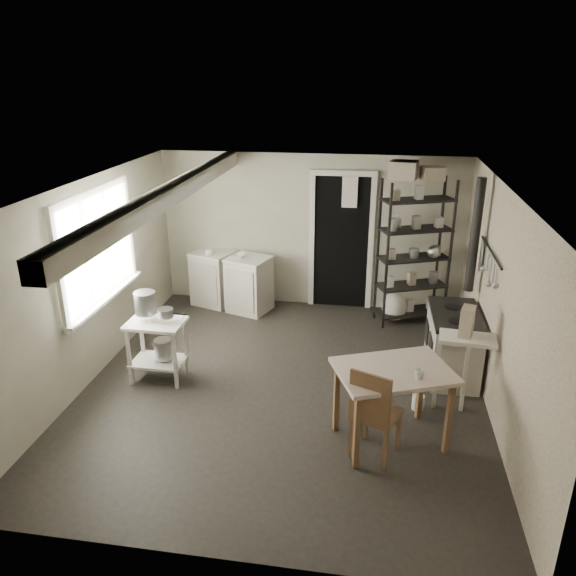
# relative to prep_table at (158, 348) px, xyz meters

# --- Properties ---
(floor) EXTENTS (5.00, 5.00, 0.00)m
(floor) POSITION_rel_prep_table_xyz_m (1.47, 0.06, -0.40)
(floor) COLOR black
(floor) RESTS_ON ground
(ceiling) EXTENTS (5.00, 5.00, 0.00)m
(ceiling) POSITION_rel_prep_table_xyz_m (1.47, 0.06, 1.90)
(ceiling) COLOR silver
(ceiling) RESTS_ON wall_back
(wall_back) EXTENTS (4.50, 0.02, 2.30)m
(wall_back) POSITION_rel_prep_table_xyz_m (1.47, 2.56, 0.75)
(wall_back) COLOR #B2AD97
(wall_back) RESTS_ON ground
(wall_front) EXTENTS (4.50, 0.02, 2.30)m
(wall_front) POSITION_rel_prep_table_xyz_m (1.47, -2.44, 0.75)
(wall_front) COLOR #B2AD97
(wall_front) RESTS_ON ground
(wall_left) EXTENTS (0.02, 5.00, 2.30)m
(wall_left) POSITION_rel_prep_table_xyz_m (-0.78, 0.06, 0.75)
(wall_left) COLOR #B2AD97
(wall_left) RESTS_ON ground
(wall_right) EXTENTS (0.02, 5.00, 2.30)m
(wall_right) POSITION_rel_prep_table_xyz_m (3.72, 0.06, 0.75)
(wall_right) COLOR #B2AD97
(wall_right) RESTS_ON ground
(window) EXTENTS (0.12, 1.76, 1.28)m
(window) POSITION_rel_prep_table_xyz_m (-0.75, 0.26, 1.10)
(window) COLOR silver
(window) RESTS_ON wall_left
(doorway) EXTENTS (0.96, 0.10, 2.08)m
(doorway) POSITION_rel_prep_table_xyz_m (1.92, 2.53, 0.60)
(doorway) COLOR silver
(doorway) RESTS_ON ground
(ceiling_beam) EXTENTS (0.18, 5.00, 0.18)m
(ceiling_beam) POSITION_rel_prep_table_xyz_m (0.27, 0.06, 1.80)
(ceiling_beam) COLOR silver
(ceiling_beam) RESTS_ON ceiling
(wallpaper_panel) EXTENTS (0.01, 5.00, 2.30)m
(wallpaper_panel) POSITION_rel_prep_table_xyz_m (3.71, 0.06, 0.75)
(wallpaper_panel) COLOR #BFB39B
(wallpaper_panel) RESTS_ON wall_right
(utensil_rail) EXTENTS (0.06, 1.20, 0.44)m
(utensil_rail) POSITION_rel_prep_table_xyz_m (3.66, 0.66, 1.15)
(utensil_rail) COLOR #A5A5A8
(utensil_rail) RESTS_ON wall_right
(prep_table) EXTENTS (0.65, 0.47, 0.73)m
(prep_table) POSITION_rel_prep_table_xyz_m (0.00, 0.00, 0.00)
(prep_table) COLOR silver
(prep_table) RESTS_ON ground
(stockpot) EXTENTS (0.32, 0.32, 0.26)m
(stockpot) POSITION_rel_prep_table_xyz_m (-0.12, 0.04, 0.54)
(stockpot) COLOR #A5A5A8
(stockpot) RESTS_ON prep_table
(saucepan) EXTENTS (0.19, 0.19, 0.10)m
(saucepan) POSITION_rel_prep_table_xyz_m (0.13, 0.01, 0.45)
(saucepan) COLOR #A5A5A8
(saucepan) RESTS_ON prep_table
(bucket) EXTENTS (0.26, 0.26, 0.23)m
(bucket) POSITION_rel_prep_table_xyz_m (0.06, 0.02, -0.02)
(bucket) COLOR #A5A5A8
(bucket) RESTS_ON prep_table
(base_cabinets) EXTENTS (1.37, 0.91, 0.83)m
(base_cabinets) POSITION_rel_prep_table_xyz_m (0.30, 2.24, 0.06)
(base_cabinets) COLOR beige
(base_cabinets) RESTS_ON ground
(mixing_bowl) EXTENTS (0.32, 0.32, 0.06)m
(mixing_bowl) POSITION_rel_prep_table_xyz_m (0.46, 2.13, 0.55)
(mixing_bowl) COLOR silver
(mixing_bowl) RESTS_ON base_cabinets
(counter_cup) EXTENTS (0.15, 0.15, 0.10)m
(counter_cup) POSITION_rel_prep_table_xyz_m (-0.01, 2.16, 0.57)
(counter_cup) COLOR silver
(counter_cup) RESTS_ON base_cabinets
(shelf_rack) EXTENTS (1.04, 0.72, 2.05)m
(shelf_rack) POSITION_rel_prep_table_xyz_m (2.96, 2.15, 0.55)
(shelf_rack) COLOR black
(shelf_rack) RESTS_ON ground
(shelf_jar) EXTENTS (0.11, 0.12, 0.20)m
(shelf_jar) POSITION_rel_prep_table_xyz_m (2.71, 2.19, 0.97)
(shelf_jar) COLOR silver
(shelf_jar) RESTS_ON shelf_rack
(storage_box_a) EXTENTS (0.40, 0.37, 0.24)m
(storage_box_a) POSITION_rel_prep_table_xyz_m (2.74, 2.11, 1.61)
(storage_box_a) COLOR beige
(storage_box_a) RESTS_ON shelf_rack
(storage_box_b) EXTENTS (0.33, 0.31, 0.18)m
(storage_box_b) POSITION_rel_prep_table_xyz_m (3.11, 2.09, 1.59)
(storage_box_b) COLOR beige
(storage_box_b) RESTS_ON shelf_rack
(stove) EXTENTS (0.57, 1.01, 0.79)m
(stove) POSITION_rel_prep_table_xyz_m (3.39, 0.65, 0.04)
(stove) COLOR beige
(stove) RESTS_ON ground
(stovepipe) EXTENTS (0.14, 0.14, 1.32)m
(stovepipe) POSITION_rel_prep_table_xyz_m (3.57, 1.13, 1.19)
(stovepipe) COLOR black
(stovepipe) RESTS_ON stove
(side_ledge) EXTENTS (0.60, 0.36, 0.88)m
(side_ledge) POSITION_rel_prep_table_xyz_m (3.41, -0.14, 0.03)
(side_ledge) COLOR silver
(side_ledge) RESTS_ON ground
(oats_box) EXTENTS (0.18, 0.23, 0.31)m
(oats_box) POSITION_rel_prep_table_xyz_m (3.39, -0.10, 0.61)
(oats_box) COLOR beige
(oats_box) RESTS_ON side_ledge
(work_table) EXTENTS (1.25, 1.08, 0.80)m
(work_table) POSITION_rel_prep_table_xyz_m (2.66, -0.79, -0.02)
(work_table) COLOR beige
(work_table) RESTS_ON ground
(table_cup) EXTENTS (0.11, 0.11, 0.09)m
(table_cup) POSITION_rel_prep_table_xyz_m (2.88, -0.93, 0.40)
(table_cup) COLOR silver
(table_cup) RESTS_ON work_table
(chair) EXTENTS (0.52, 0.53, 0.95)m
(chair) POSITION_rel_prep_table_xyz_m (2.52, -1.00, 0.08)
(chair) COLOR brown
(chair) RESTS_ON ground
(flour_sack) EXTENTS (0.41, 0.37, 0.43)m
(flour_sack) POSITION_rel_prep_table_xyz_m (2.75, 2.09, -0.16)
(flour_sack) COLOR silver
(flour_sack) RESTS_ON ground
(floor_crock) EXTENTS (0.16, 0.16, 0.16)m
(floor_crock) POSITION_rel_prep_table_xyz_m (2.97, -0.18, -0.33)
(floor_crock) COLOR silver
(floor_crock) RESTS_ON ground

